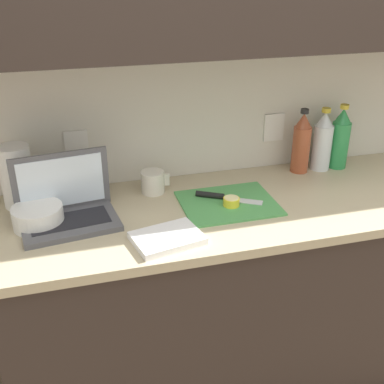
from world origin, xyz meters
The scene contains 14 objects.
ground_plane centered at (0.00, 0.00, 0.00)m, with size 12.00×12.00×0.00m, color brown.
wall_back centered at (0.00, 0.24, 1.56)m, with size 5.20×0.38×2.60m.
counter_unit centered at (0.02, 0.00, 0.45)m, with size 2.11×0.62×0.88m.
laptop centered at (-0.76, 0.04, 0.94)m, with size 0.36×0.26×0.23m.
cutting_board centered at (-0.17, 0.01, 0.89)m, with size 0.35×0.29×0.01m, color #4C9E51.
knife centered at (-0.20, 0.05, 0.90)m, with size 0.24×0.15×0.02m.
lemon_half_cut centered at (-0.17, -0.02, 0.91)m, with size 0.06×0.06×0.03m.
bottle_green_soda centered at (0.41, 0.22, 1.01)m, with size 0.08×0.08×0.28m.
bottle_oil_tall centered at (0.33, 0.22, 1.01)m, with size 0.08×0.08×0.27m.
bottle_water_clear centered at (0.23, 0.22, 1.01)m, with size 0.08×0.08×0.28m.
measuring_cup centered at (-0.43, 0.18, 0.93)m, with size 0.11×0.09×0.09m.
bowl_white centered at (-0.86, 0.03, 0.92)m, with size 0.17×0.17×0.07m.
paper_towel_roll centered at (-0.93, 0.21, 1.00)m, with size 0.12×0.12×0.24m.
dish_towel centered at (-0.45, -0.19, 0.89)m, with size 0.22×0.16×0.02m, color white.
Camera 1 is at (-0.73, -1.51, 1.73)m, focal length 45.00 mm.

